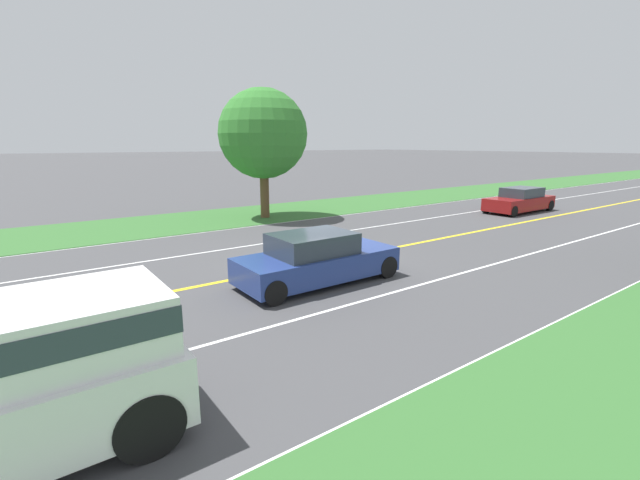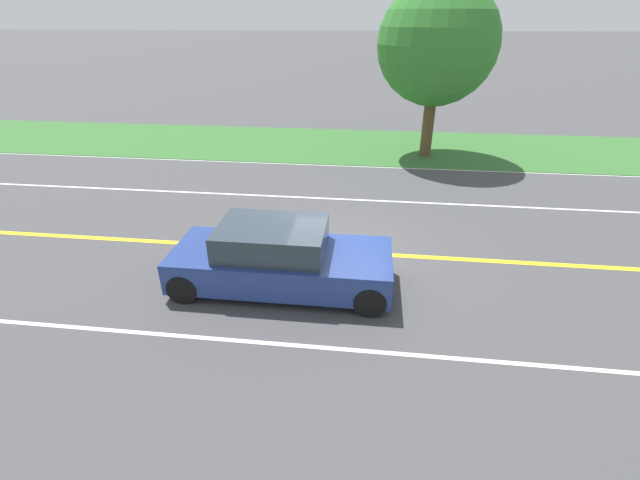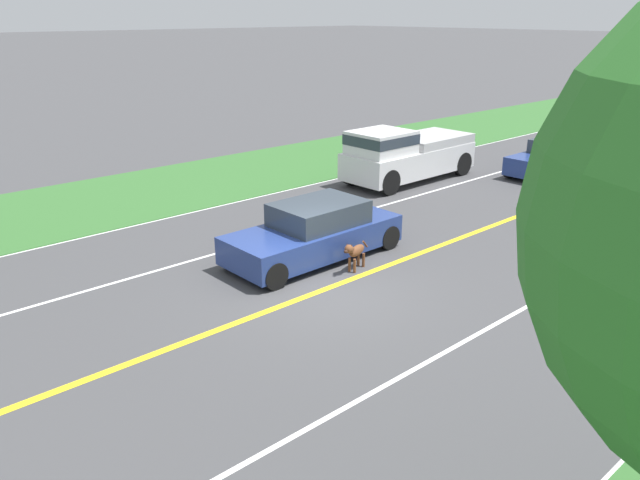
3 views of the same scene
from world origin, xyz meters
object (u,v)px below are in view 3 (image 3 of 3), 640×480
(dog, at_px, (355,252))
(car_trailing_near, at_px, (558,158))
(ego_car, at_px, (315,233))
(pickup_truck, at_px, (405,154))

(dog, bearing_deg, car_trailing_near, -98.55)
(dog, bearing_deg, ego_car, -8.64)
(dog, distance_m, car_trailing_near, 12.57)
(ego_car, relative_size, car_trailing_near, 1.02)
(ego_car, relative_size, dog, 4.24)
(pickup_truck, bearing_deg, car_trailing_near, -122.01)
(ego_car, relative_size, pickup_truck, 0.86)
(ego_car, bearing_deg, car_trailing_near, -88.70)
(pickup_truck, bearing_deg, dog, 123.13)
(ego_car, height_order, car_trailing_near, ego_car)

